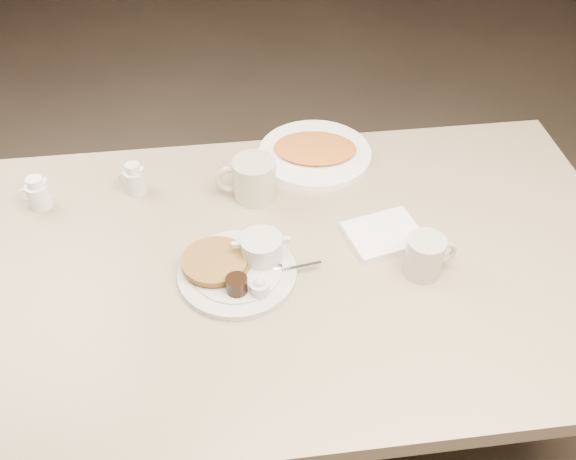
{
  "coord_description": "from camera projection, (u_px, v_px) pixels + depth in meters",
  "views": [
    {
      "loc": [
        -0.13,
        -0.96,
        1.74
      ],
      "look_at": [
        0.0,
        0.02,
        0.82
      ],
      "focal_mm": 40.43,
      "sensor_mm": 36.0,
      "label": 1
    }
  ],
  "objects": [
    {
      "name": "diner_table",
      "position": [
        289.0,
        311.0,
        1.5
      ],
      "size": [
        1.5,
        0.9,
        0.75
      ],
      "color": "tan",
      "rests_on": "ground"
    },
    {
      "name": "main_plate",
      "position": [
        239.0,
        265.0,
        1.35
      ],
      "size": [
        0.3,
        0.25,
        0.07
      ],
      "color": "beige",
      "rests_on": "diner_table"
    },
    {
      "name": "coffee_mug_near",
      "position": [
        425.0,
        256.0,
        1.33
      ],
      "size": [
        0.12,
        0.09,
        0.09
      ],
      "color": "#B5AD9D",
      "rests_on": "diner_table"
    },
    {
      "name": "napkin",
      "position": [
        384.0,
        235.0,
        1.43
      ],
      "size": [
        0.18,
        0.16,
        0.02
      ],
      "color": "white",
      "rests_on": "diner_table"
    },
    {
      "name": "coffee_mug_far",
      "position": [
        252.0,
        179.0,
        1.51
      ],
      "size": [
        0.15,
        0.11,
        0.1
      ],
      "color": "#B9B59C",
      "rests_on": "diner_table"
    },
    {
      "name": "creamer_left",
      "position": [
        38.0,
        194.0,
        1.49
      ],
      "size": [
        0.08,
        0.07,
        0.08
      ],
      "color": "white",
      "rests_on": "diner_table"
    },
    {
      "name": "creamer_right",
      "position": [
        135.0,
        179.0,
        1.53
      ],
      "size": [
        0.07,
        0.05,
        0.08
      ],
      "color": "silver",
      "rests_on": "diner_table"
    },
    {
      "name": "hash_plate",
      "position": [
        315.0,
        152.0,
        1.65
      ],
      "size": [
        0.34,
        0.34,
        0.04
      ],
      "color": "white",
      "rests_on": "diner_table"
    }
  ]
}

